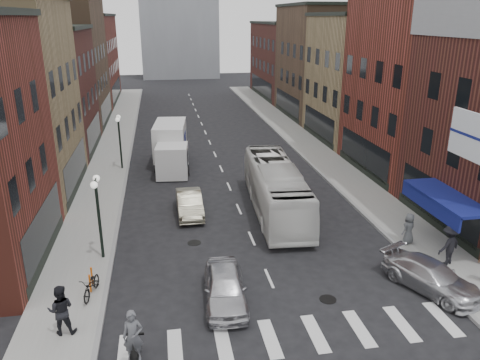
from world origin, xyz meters
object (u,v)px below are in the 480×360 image
at_px(billboard_sign, 475,138).
at_px(curb_car, 431,276).
at_px(parked_bicycle, 92,285).
at_px(ped_right_a, 449,245).
at_px(transit_bus, 276,188).
at_px(sedan_left_near, 225,287).
at_px(ped_left_solo, 61,310).
at_px(bike_rack, 91,280).
at_px(streetlamp_near, 97,203).
at_px(box_truck, 171,147).
at_px(motorcycle_rider, 134,345).
at_px(sedan_left_far, 190,203).
at_px(ped_right_c, 409,229).
at_px(streetlamp_far, 119,132).

distance_m(billboard_sign, curb_car, 6.08).
bearing_deg(parked_bicycle, ped_right_a, 11.10).
height_order(transit_bus, sedan_left_near, transit_bus).
bearing_deg(ped_left_solo, parked_bicycle, -106.73).
xyz_separation_m(bike_rack, ped_right_a, (15.93, -0.65, 0.55)).
bearing_deg(ped_right_a, billboard_sign, 129.90).
distance_m(streetlamp_near, curb_car, 14.95).
xyz_separation_m(box_truck, motorcycle_rider, (-1.89, -22.05, -0.49)).
height_order(box_truck, ped_right_a, box_truck).
bearing_deg(sedan_left_far, ped_right_c, -29.53).
bearing_deg(parked_bicycle, ped_left_solo, -95.94).
xyz_separation_m(transit_bus, ped_left_solo, (-10.29, -9.85, -0.36)).
height_order(streetlamp_near, ped_right_a, streetlamp_near).
bearing_deg(streetlamp_far, parked_bicycle, -90.33).
relative_size(streetlamp_near, parked_bicycle, 2.35).
distance_m(ped_left_solo, ped_right_c, 16.42).
distance_m(streetlamp_far, curb_car, 23.67).
distance_m(ped_left_solo, ped_right_a, 16.70).
height_order(bike_rack, ped_right_c, ped_right_c).
relative_size(billboard_sign, sedan_left_far, 0.91).
relative_size(box_truck, parked_bicycle, 4.35).
bearing_deg(streetlamp_near, ped_left_solo, -98.41).
bearing_deg(sedan_left_near, box_truck, 98.46).
distance_m(sedan_left_far, ped_left_solo, 11.60).
bearing_deg(bike_rack, sedan_left_far, 58.09).
xyz_separation_m(streetlamp_far, transit_bus, (9.47, -9.72, -1.45)).
distance_m(curb_car, ped_left_solo, 14.74).
distance_m(box_truck, ped_right_c, 18.95).
height_order(streetlamp_near, streetlamp_far, same).
bearing_deg(bike_rack, parked_bicycle, -79.86).
distance_m(streetlamp_near, ped_left_solo, 5.92).
relative_size(streetlamp_far, ped_right_a, 2.17).
relative_size(box_truck, ped_left_solo, 3.98).
height_order(streetlamp_near, sedan_left_far, streetlamp_near).
bearing_deg(box_truck, bike_rack, -96.91).
bearing_deg(curb_car, streetlamp_far, 101.85).
distance_m(box_truck, parked_bicycle, 17.80).
relative_size(streetlamp_far, box_truck, 0.54).
bearing_deg(ped_right_a, parked_bicycle, -20.44).
xyz_separation_m(streetlamp_far, ped_left_solo, (-0.82, -19.58, -1.81)).
relative_size(billboard_sign, ped_left_solo, 1.94).
relative_size(parked_bicycle, ped_left_solo, 0.92).
height_order(streetlamp_near, bike_rack, streetlamp_near).
bearing_deg(ped_right_a, ped_right_c, -91.57).
distance_m(bike_rack, parked_bicycle, 0.57).
relative_size(bike_rack, ped_right_a, 0.42).
height_order(curb_car, ped_left_solo, ped_left_solo).
distance_m(streetlamp_far, sedan_left_near, 19.32).
distance_m(ped_right_a, ped_right_c, 2.36).
xyz_separation_m(streetlamp_near, motorcycle_rider, (1.82, -7.94, -1.80)).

